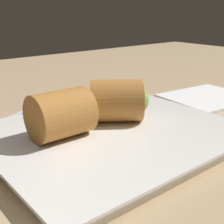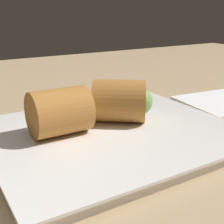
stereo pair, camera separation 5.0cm
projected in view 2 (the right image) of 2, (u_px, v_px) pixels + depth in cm
name	position (u px, v px, depth cm)	size (l,w,h in cm)	color
table_surface	(143.00, 148.00, 38.23)	(180.00, 140.00, 2.00)	tan
serving_plate	(112.00, 134.00, 37.65)	(28.65, 24.19, 1.50)	white
roll_front_left	(123.00, 101.00, 39.17)	(8.39, 8.14, 5.33)	#B77533
roll_front_right	(63.00, 111.00, 35.36)	(7.44, 5.34, 5.33)	#B77533
spoon	(52.00, 100.00, 52.05)	(15.04, 9.22, 1.45)	#B2B2B7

